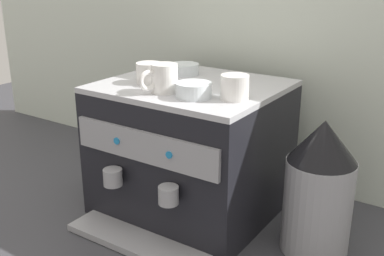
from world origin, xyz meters
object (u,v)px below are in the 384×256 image
ceramic_bowl_1 (184,69)px  coffee_grinder (319,188)px  ceramic_cup_1 (163,78)px  ceramic_bowl_0 (194,90)px  espresso_machine (191,148)px  ceramic_cup_2 (150,73)px  milk_pitcher (107,162)px  ceramic_cup_0 (235,87)px

ceramic_bowl_1 → coffee_grinder: (0.52, -0.11, -0.25)m
ceramic_bowl_1 → coffee_grinder: 0.59m
ceramic_cup_1 → ceramic_bowl_0: size_ratio=1.15×
ceramic_cup_1 → espresso_machine: bearing=85.2°
espresso_machine → ceramic_cup_2: size_ratio=5.32×
ceramic_cup_2 → milk_pitcher: ceramic_cup_2 is taller
ceramic_cup_2 → ceramic_bowl_1: 0.16m
ceramic_cup_2 → ceramic_bowl_0: (0.20, -0.06, -0.01)m
coffee_grinder → milk_pitcher: coffee_grinder is taller
milk_pitcher → ceramic_cup_0: bearing=-8.4°
coffee_grinder → milk_pitcher: 0.83m
coffee_grinder → ceramic_cup_0: bearing=-165.2°
espresso_machine → ceramic_cup_2: 0.28m
ceramic_cup_1 → ceramic_bowl_1: ceramic_cup_1 is taller
ceramic_cup_0 → ceramic_bowl_1: size_ratio=1.10×
ceramic_bowl_1 → coffee_grinder: bearing=-12.2°
espresso_machine → ceramic_bowl_1: (-0.09, 0.10, 0.23)m
coffee_grinder → milk_pitcher: bearing=178.4°
ceramic_cup_0 → milk_pitcher: (-0.58, 0.09, -0.39)m
ceramic_cup_1 → milk_pitcher: size_ratio=0.92×
ceramic_cup_0 → milk_pitcher: 0.71m
espresso_machine → ceramic_bowl_0: 0.28m
ceramic_cup_1 → ceramic_cup_2: ceramic_cup_1 is taller
espresso_machine → coffee_grinder: bearing=-1.7°
ceramic_cup_0 → ceramic_bowl_0: (-0.10, -0.05, -0.01)m
ceramic_cup_1 → coffee_grinder: size_ratio=0.30×
ceramic_cup_1 → ceramic_cup_2: (-0.10, 0.07, -0.01)m
espresso_machine → milk_pitcher: (-0.39, 0.01, -0.15)m
ceramic_cup_2 → coffee_grinder: size_ratio=0.28×
espresso_machine → ceramic_bowl_0: bearing=-53.4°
ceramic_cup_2 → ceramic_bowl_1: ceramic_cup_2 is taller
ceramic_cup_0 → coffee_grinder: bearing=14.8°
ceramic_bowl_1 → milk_pitcher: size_ratio=0.76×
ceramic_cup_0 → ceramic_bowl_1: ceramic_cup_0 is taller
coffee_grinder → ceramic_cup_2: bearing=-174.9°
ceramic_bowl_0 → coffee_grinder: ceramic_bowl_0 is taller
ceramic_cup_0 → ceramic_cup_1: bearing=-165.5°
ceramic_bowl_1 → milk_pitcher: ceramic_bowl_1 is taller
ceramic_cup_2 → ceramic_bowl_1: size_ratio=1.12×
ceramic_cup_2 → espresso_machine: bearing=28.5°
ceramic_cup_0 → ceramic_bowl_1: bearing=148.5°
ceramic_cup_2 → ceramic_bowl_0: size_ratio=1.08×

